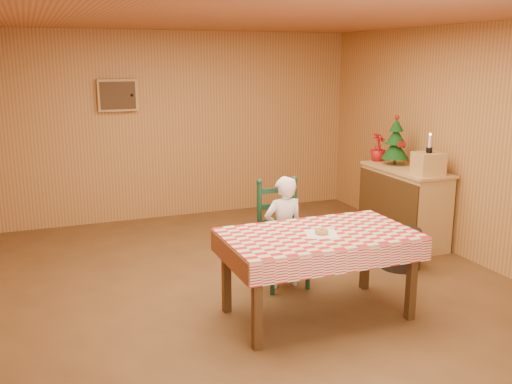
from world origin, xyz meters
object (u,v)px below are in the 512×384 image
at_px(dining_table, 318,242).
at_px(seated_child, 284,232).
at_px(crate, 428,164).
at_px(ladder_chair, 281,236).
at_px(christmas_tree, 396,142).
at_px(storage_bin, 400,248).
at_px(shelf_unit, 404,205).

height_order(dining_table, seated_child, seated_child).
height_order(dining_table, crate, crate).
bearing_deg(dining_table, seated_child, 90.00).
bearing_deg(seated_child, ladder_chair, -90.00).
bearing_deg(crate, seated_child, -169.82).
bearing_deg(crate, ladder_chair, -171.43).
xyz_separation_m(dining_table, seated_child, (-0.00, 0.73, -0.13)).
height_order(ladder_chair, seated_child, seated_child).
height_order(crate, christmas_tree, christmas_tree).
distance_m(seated_child, crate, 2.06).
height_order(christmas_tree, storage_bin, christmas_tree).
height_order(shelf_unit, storage_bin, shelf_unit).
xyz_separation_m(ladder_chair, storage_bin, (1.40, -0.06, -0.29)).
bearing_deg(seated_child, dining_table, 90.00).
distance_m(shelf_unit, storage_bin, 0.97).
height_order(crate, storage_bin, crate).
distance_m(ladder_chair, shelf_unit, 2.08).
distance_m(crate, christmas_tree, 0.67).
height_order(ladder_chair, christmas_tree, christmas_tree).
xyz_separation_m(seated_child, shelf_unit, (1.96, 0.75, -0.10)).
bearing_deg(christmas_tree, ladder_chair, -154.35).
relative_size(christmas_tree, storage_bin, 1.44).
bearing_deg(dining_table, christmas_tree, 41.33).
bearing_deg(christmas_tree, dining_table, -138.67).
bearing_deg(ladder_chair, crate, 8.57).
relative_size(dining_table, shelf_unit, 1.34).
bearing_deg(crate, storage_bin, -148.47).
distance_m(crate, storage_bin, 1.08).
distance_m(dining_table, seated_child, 0.74).
relative_size(crate, storage_bin, 0.69).
bearing_deg(dining_table, storage_bin, 27.64).
bearing_deg(shelf_unit, storage_bin, -126.93).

